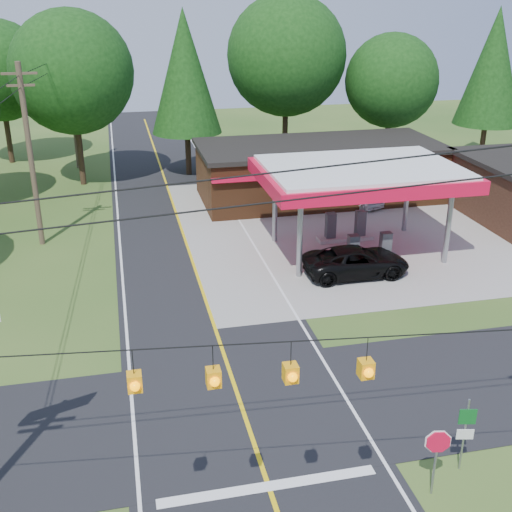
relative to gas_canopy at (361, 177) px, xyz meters
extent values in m
plane|color=#31531D|center=(-9.00, -13.00, -4.27)|extent=(120.00, 120.00, 0.00)
cube|color=black|center=(-9.00, -13.00, -4.26)|extent=(8.00, 120.00, 0.02)
cube|color=black|center=(-9.00, -13.00, -4.25)|extent=(70.00, 7.00, 0.02)
cube|color=yellow|center=(-9.00, -13.00, -4.24)|extent=(0.15, 110.00, 0.00)
cylinder|color=gray|center=(-4.00, -2.50, -2.17)|extent=(0.28, 0.28, 4.20)
cylinder|color=gray|center=(-4.00, 2.50, -2.17)|extent=(0.28, 0.28, 4.20)
cylinder|color=gray|center=(4.00, -2.50, -2.17)|extent=(0.28, 0.28, 4.20)
cylinder|color=gray|center=(4.00, 2.50, -2.17)|extent=(0.28, 0.28, 4.20)
cube|color=red|center=(0.00, 0.00, 0.08)|extent=(10.60, 7.40, 0.70)
cube|color=white|center=(0.00, 0.00, 0.48)|extent=(10.00, 7.00, 0.25)
cube|color=#9E9B93|center=(0.00, -1.80, -4.14)|extent=(3.20, 0.90, 0.22)
cube|color=#3F3F44|center=(-0.90, -1.80, -3.32)|extent=(0.55, 0.45, 1.50)
cube|color=#3F3F44|center=(0.90, -1.80, -3.32)|extent=(0.55, 0.45, 1.50)
cube|color=#9E9B93|center=(0.00, 1.80, -4.14)|extent=(3.20, 0.90, 0.22)
cube|color=#3F3F44|center=(-0.90, 1.80, -3.32)|extent=(0.55, 0.45, 1.50)
cube|color=#3F3F44|center=(0.90, 1.80, -3.32)|extent=(0.55, 0.45, 1.50)
cube|color=#573018|center=(1.00, 10.00, -2.52)|extent=(16.00, 7.00, 3.50)
cube|color=black|center=(1.00, 10.00, -0.62)|extent=(16.40, 7.40, 0.30)
cube|color=red|center=(1.00, 6.40, -1.57)|extent=(16.00, 0.50, 0.25)
cylinder|color=#473828|center=(-17.00, 5.00, 0.73)|extent=(0.30, 0.30, 10.00)
cube|color=#473828|center=(-17.00, 5.00, 5.13)|extent=(1.80, 0.12, 0.12)
cube|color=#473828|center=(-17.00, 5.00, 4.53)|extent=(1.40, 0.12, 0.12)
cylinder|color=#473828|center=(-15.50, 22.00, 0.48)|extent=(0.30, 0.30, 9.50)
cube|color=#FFA30D|center=(-12.55, -18.70, 1.23)|extent=(0.32, 0.32, 0.42)
cube|color=#FFA30D|center=(-10.85, -18.90, 1.23)|extent=(0.32, 0.32, 0.42)
cube|color=#FFA30D|center=(-9.15, -19.10, 1.23)|extent=(0.32, 0.32, 0.42)
cube|color=#FFA30D|center=(-7.45, -19.30, 1.23)|extent=(0.32, 0.32, 0.42)
cylinder|color=#332316|center=(-15.00, 17.00, -1.93)|extent=(0.44, 0.44, 4.68)
sphere|color=#10340E|center=(-15.00, 17.00, 3.79)|extent=(8.58, 8.58, 8.58)
cylinder|color=#332316|center=(-7.00, 18.00, -2.11)|extent=(0.44, 0.44, 4.32)
cone|color=#10340E|center=(-7.00, 18.00, 3.53)|extent=(5.28, 5.28, 9.00)
cylinder|color=#332316|center=(1.00, 19.00, -1.75)|extent=(0.44, 0.44, 5.04)
sphere|color=#10340E|center=(1.00, 19.00, 4.41)|extent=(9.24, 9.24, 9.24)
cylinder|color=#332316|center=(9.00, 17.00, -2.29)|extent=(0.44, 0.44, 3.96)
sphere|color=#10340E|center=(9.00, 17.00, 2.55)|extent=(7.26, 7.26, 7.26)
cylinder|color=#332316|center=(17.00, 16.00, -2.11)|extent=(0.44, 0.44, 4.32)
cone|color=#10340E|center=(17.00, 16.00, 3.53)|extent=(5.28, 5.28, 9.00)
cylinder|color=#332316|center=(-21.00, 25.00, -2.11)|extent=(0.44, 0.44, 4.32)
imported|color=black|center=(-1.17, -3.00, -3.53)|extent=(5.35, 5.35, 1.48)
imported|color=white|center=(3.00, 8.00, -3.53)|extent=(5.57, 5.57, 1.47)
cylinder|color=gray|center=(-4.50, -17.86, -3.20)|extent=(0.07, 0.07, 2.13)
cylinder|color=gray|center=(-3.20, -17.10, -3.02)|extent=(0.06, 0.06, 2.50)
cube|color=#0C591E|center=(-3.20, -17.14, -2.34)|extent=(0.51, 0.14, 0.51)
cube|color=white|center=(-3.20, -17.14, -2.97)|extent=(0.51, 0.14, 0.34)
camera|label=1|loc=(-12.55, -30.78, 9.10)|focal=45.00mm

